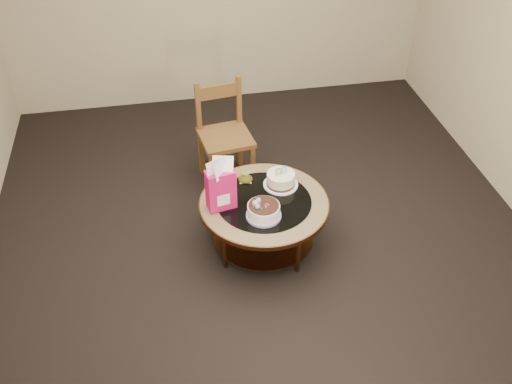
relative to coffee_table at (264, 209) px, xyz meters
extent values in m
plane|color=black|center=(0.00, 0.00, -0.38)|extent=(5.00, 5.00, 0.00)
cylinder|color=brown|center=(0.35, 0.20, -0.17)|extent=(0.04, 0.04, 0.42)
cylinder|color=brown|center=(-0.20, 0.35, -0.17)|extent=(0.04, 0.04, 0.42)
cylinder|color=brown|center=(-0.35, -0.20, -0.17)|extent=(0.04, 0.04, 0.42)
cylinder|color=brown|center=(0.20, -0.35, -0.17)|extent=(0.04, 0.04, 0.42)
cylinder|color=brown|center=(0.00, 0.00, -0.28)|extent=(0.82, 0.82, 0.02)
cylinder|color=brown|center=(0.00, 0.00, 0.05)|extent=(1.02, 1.02, 0.04)
cylinder|color=#937B51|center=(0.00, 0.00, 0.07)|extent=(1.00, 1.00, 0.01)
cylinder|color=black|center=(0.00, 0.00, 0.08)|extent=(0.74, 0.74, 0.01)
cylinder|color=#AD8CC6|center=(-0.04, -0.18, 0.09)|extent=(0.27, 0.27, 0.02)
cylinder|color=white|center=(-0.04, -0.18, 0.13)|extent=(0.24, 0.24, 0.11)
cylinder|color=black|center=(-0.04, -0.18, 0.19)|extent=(0.23, 0.23, 0.01)
sphere|color=#AD8CC6|center=(-0.10, -0.17, 0.21)|extent=(0.05, 0.05, 0.05)
sphere|color=#AD8CC6|center=(-0.07, -0.14, 0.21)|extent=(0.04, 0.04, 0.04)
sphere|color=#AD8CC6|center=(-0.09, -0.20, 0.21)|extent=(0.04, 0.04, 0.04)
cone|color=#1F7534|center=(-0.06, -0.17, 0.20)|extent=(0.04, 0.04, 0.02)
cone|color=#1F7534|center=(-0.12, -0.19, 0.20)|extent=(0.03, 0.03, 0.02)
cone|color=#1F7534|center=(-0.06, -0.12, 0.20)|extent=(0.03, 0.02, 0.02)
cone|color=#1F7534|center=(-0.06, -0.22, 0.20)|extent=(0.03, 0.03, 0.02)
cylinder|color=white|center=(0.17, 0.17, 0.09)|extent=(0.28, 0.28, 0.01)
cylinder|color=#441F13|center=(0.17, 0.17, 0.10)|extent=(0.23, 0.23, 0.02)
cylinder|color=#F1E9C8|center=(0.17, 0.17, 0.15)|extent=(0.22, 0.22, 0.08)
cube|color=green|center=(0.14, 0.16, 0.23)|extent=(0.04, 0.02, 0.06)
cube|color=white|center=(0.14, 0.16, 0.23)|extent=(0.03, 0.02, 0.05)
cube|color=#419BDE|center=(0.19, 0.18, 0.23)|extent=(0.04, 0.02, 0.06)
cube|color=white|center=(0.19, 0.18, 0.23)|extent=(0.03, 0.02, 0.05)
cube|color=#E0155F|center=(-0.33, 0.00, 0.25)|extent=(0.23, 0.16, 0.33)
cube|color=white|center=(-0.33, 0.00, 0.19)|extent=(0.12, 0.14, 0.10)
cube|color=#ECD761|center=(-0.10, 0.28, 0.08)|extent=(0.11, 0.11, 0.01)
cylinder|color=gold|center=(-0.10, 0.28, 0.09)|extent=(0.11, 0.11, 0.01)
cylinder|color=olive|center=(-0.10, 0.28, 0.13)|extent=(0.06, 0.06, 0.06)
cylinder|color=black|center=(-0.10, 0.28, 0.16)|extent=(0.00, 0.00, 0.01)
cube|color=brown|center=(-0.17, 0.91, 0.09)|extent=(0.50, 0.50, 0.04)
cube|color=brown|center=(-0.33, 0.70, -0.14)|extent=(0.05, 0.05, 0.47)
cube|color=brown|center=(0.04, 0.75, -0.14)|extent=(0.05, 0.05, 0.47)
cube|color=brown|center=(-0.38, 1.07, -0.14)|extent=(0.05, 0.05, 0.47)
cube|color=brown|center=(-0.01, 1.13, -0.14)|extent=(0.05, 0.05, 0.47)
cube|color=brown|center=(-0.38, 1.07, 0.34)|extent=(0.05, 0.05, 0.48)
cube|color=brown|center=(-0.01, 1.13, 0.34)|extent=(0.05, 0.05, 0.48)
cube|color=brown|center=(-0.20, 1.10, 0.46)|extent=(0.38, 0.09, 0.13)
camera|label=1|loc=(-0.68, -3.33, 2.91)|focal=40.00mm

